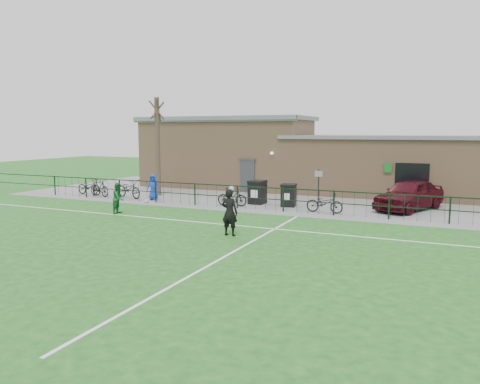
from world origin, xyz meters
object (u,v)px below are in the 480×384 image
at_px(sign_post, 318,188).
at_px(wheelie_bin_left, 257,193).
at_px(wheelie_bin_right, 289,196).
at_px(ball_ground, 147,201).
at_px(bicycle_a, 89,187).
at_px(bicycle_d, 232,197).
at_px(bare_tree, 158,147).
at_px(bicycle_b, 99,188).
at_px(car_maroon, 409,195).
at_px(outfield_player, 119,198).
at_px(spectator_child, 153,187).
at_px(bicycle_c, 129,189).
at_px(bicycle_e, 325,203).

bearing_deg(sign_post, wheelie_bin_left, -177.33).
distance_m(wheelie_bin_right, ball_ground, 7.84).
xyz_separation_m(bicycle_a, bicycle_d, (9.98, -0.34, -0.02)).
relative_size(bare_tree, bicycle_a, 3.08).
xyz_separation_m(sign_post, bicycle_b, (-13.20, -1.44, -0.48)).
distance_m(car_maroon, outfield_player, 14.43).
relative_size(bare_tree, outfield_player, 4.01).
height_order(car_maroon, ball_ground, car_maroon).
relative_size(wheelie_bin_right, spectator_child, 0.76).
xyz_separation_m(wheelie_bin_left, bicycle_a, (-10.89, -0.97, -0.09)).
distance_m(car_maroon, bicycle_c, 15.70).
height_order(wheelie_bin_right, bicycle_d, wheelie_bin_right).
height_order(spectator_child, ball_ground, spectator_child).
relative_size(wheelie_bin_right, bicycle_a, 0.57).
bearing_deg(wheelie_bin_right, bicycle_a, 174.29).
relative_size(car_maroon, spectator_child, 3.13).
relative_size(car_maroon, bicycle_c, 2.17).
height_order(sign_post, bicycle_c, sign_post).
relative_size(wheelie_bin_left, bicycle_e, 0.66).
height_order(outfield_player, ball_ground, outfield_player).
bearing_deg(sign_post, bicycle_a, -175.46).
distance_m(sign_post, ball_ground, 9.41).
xyz_separation_m(sign_post, bicycle_d, (-4.27, -1.47, -0.51)).
relative_size(car_maroon, bicycle_a, 2.34).
relative_size(sign_post, bicycle_d, 1.23).
distance_m(wheelie_bin_right, spectator_child, 7.97).
bearing_deg(wheelie_bin_left, bicycle_c, -170.61).
height_order(wheelie_bin_right, bicycle_b, wheelie_bin_right).
bearing_deg(spectator_child, bare_tree, 95.82).
bearing_deg(bicycle_e, bicycle_a, 90.29).
bearing_deg(spectator_child, bicycle_b, 164.19).
bearing_deg(bare_tree, bicycle_b, -146.83).
bearing_deg(bare_tree, bicycle_c, -117.87).
distance_m(bare_tree, car_maroon, 14.79).
xyz_separation_m(sign_post, bicycle_a, (-14.25, -1.13, -0.49)).
height_order(sign_post, car_maroon, sign_post).
distance_m(bicycle_d, spectator_child, 5.17).
distance_m(spectator_child, outfield_player, 4.55).
bearing_deg(bare_tree, wheelie_bin_right, -5.40).
relative_size(bicycle_d, outfield_player, 1.09).
bearing_deg(bare_tree, sign_post, -2.84).
bearing_deg(outfield_player, bicycle_a, 43.64).
height_order(bare_tree, bicycle_b, bare_tree).
height_order(car_maroon, bicycle_a, car_maroon).
relative_size(bicycle_b, outfield_player, 1.16).
height_order(bare_tree, spectator_child, bare_tree).
relative_size(wheelie_bin_right, bicycle_c, 0.52).
bearing_deg(bare_tree, bicycle_d, -18.38).
relative_size(bare_tree, bicycle_d, 3.69).
bearing_deg(bare_tree, ball_ground, -68.13).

